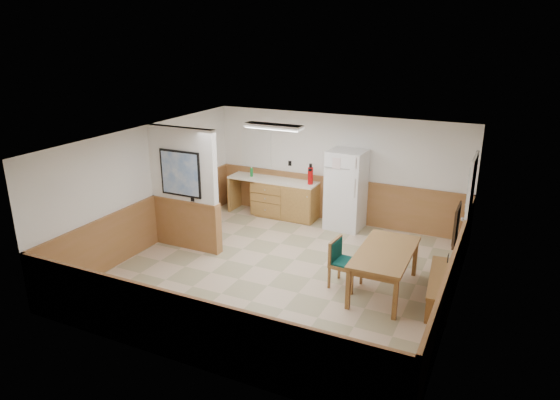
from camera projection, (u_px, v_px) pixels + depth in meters
The scene contains 20 objects.
ground at pixel (282, 272), 9.25m from camera, with size 6.00×6.00×0.00m, color beige.
ceiling at pixel (282, 139), 8.45m from camera, with size 6.00×6.00×0.02m, color silver.
back_wall at pixel (338, 169), 11.41m from camera, with size 6.00×0.02×2.50m, color white.
right_wall at pixel (459, 237), 7.63m from camera, with size 0.02×6.00×2.50m, color white.
left_wall at pixel (148, 187), 10.07m from camera, with size 0.02×6.00×2.50m, color white.
wainscot_back at pixel (336, 200), 11.64m from camera, with size 6.00×0.04×1.00m, color #A06940.
wainscot_right at pixel (452, 281), 7.87m from camera, with size 0.04×6.00×1.00m, color #A06940.
wainscot_left at pixel (152, 222), 10.30m from camera, with size 0.04×6.00×1.00m, color #A06940.
partition_wall at pixel (184, 190), 9.94m from camera, with size 1.50×0.20×2.50m.
kitchen_counter at pixel (284, 198), 11.89m from camera, with size 2.20×0.61×1.00m.
exterior_door at pixel (468, 211), 9.33m from camera, with size 0.07×1.02×2.15m.
kitchen_window at pixel (256, 148), 12.15m from camera, with size 0.80×0.04×1.00m.
wall_painting at pixel (456, 225), 7.29m from camera, with size 0.04×0.50×0.60m.
fluorescent_fixture at pixel (274, 126), 9.90m from camera, with size 1.20×0.30×0.09m.
refrigerator at pixel (346, 190), 11.07m from camera, with size 0.83×0.74×1.79m.
dining_table at pixel (385, 256), 8.37m from camera, with size 0.89×1.75×0.75m.
dining_bench at pixel (440, 282), 8.15m from camera, with size 0.50×1.62×0.45m.
dining_chair at pixel (341, 259), 8.63m from camera, with size 0.71×0.53×0.85m.
fire_extinguisher at pixel (310, 175), 11.41m from camera, with size 0.14×0.14×0.49m.
soap_bottle at pixel (252, 172), 12.05m from camera, with size 0.07×0.07×0.21m, color #178031.
Camera 1 is at (3.55, -7.54, 4.23)m, focal length 32.00 mm.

